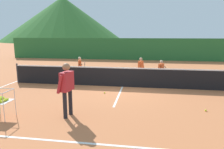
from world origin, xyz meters
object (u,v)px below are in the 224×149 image
at_px(instructor, 67,85).
at_px(ball_cart, 0,100).
at_px(tennis_ball_2, 105,93).
at_px(student_1, 141,66).
at_px(student_2, 161,69).
at_px(tennis_ball_5, 206,110).
at_px(tennis_net, 123,77).
at_px(student_0, 80,65).

distance_m(instructor, ball_cart, 2.07).
bearing_deg(tennis_ball_2, student_1, 64.18).
relative_size(ball_cart, tennis_ball_2, 13.22).
height_order(student_2, tennis_ball_5, student_2).
height_order(student_2, tennis_ball_2, student_2).
bearing_deg(tennis_net, student_1, 64.54).
relative_size(student_1, tennis_ball_5, 18.74).
distance_m(tennis_net, student_0, 3.41).
relative_size(tennis_ball_2, tennis_ball_5, 1.00).
relative_size(student_2, ball_cart, 1.33).
bearing_deg(student_1, tennis_ball_5, -63.69).
height_order(instructor, ball_cart, instructor).
relative_size(ball_cart, tennis_ball_5, 13.22).
relative_size(tennis_net, tennis_ball_5, 166.87).
height_order(student_1, student_2, student_1).
bearing_deg(tennis_ball_5, student_1, 116.31).
bearing_deg(ball_cart, student_1, 56.68).
bearing_deg(instructor, tennis_net, 71.82).
xyz_separation_m(instructor, tennis_ball_2, (0.67, 2.70, -0.99)).
xyz_separation_m(student_1, tennis_ball_2, (-1.49, -3.09, -0.73)).
distance_m(student_2, tennis_ball_5, 4.46).
height_order(tennis_net, student_1, student_1).
bearing_deg(tennis_ball_5, instructor, -165.88).
bearing_deg(student_0, tennis_net, -35.27).
xyz_separation_m(tennis_net, tennis_ball_2, (-0.65, -1.31, -0.47)).
height_order(tennis_net, instructor, instructor).
xyz_separation_m(ball_cart, tennis_ball_2, (2.63, 3.19, -0.56)).
height_order(student_1, tennis_ball_2, student_1).
height_order(tennis_net, student_2, student_2).
height_order(student_0, ball_cart, student_0).
distance_m(student_1, student_2, 1.18).
height_order(student_0, tennis_ball_5, student_0).
bearing_deg(ball_cart, tennis_net, 53.91).
distance_m(instructor, student_1, 6.19).
height_order(tennis_net, ball_cart, tennis_net).
bearing_deg(student_0, student_2, -7.39).
xyz_separation_m(instructor, student_0, (-1.46, 5.98, -0.29)).
bearing_deg(tennis_ball_2, student_0, 122.98).
relative_size(instructor, ball_cart, 1.90).
height_order(student_2, ball_cart, student_2).
xyz_separation_m(student_1, tennis_ball_5, (2.31, -4.67, -0.73)).
distance_m(tennis_net, student_2, 2.38).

